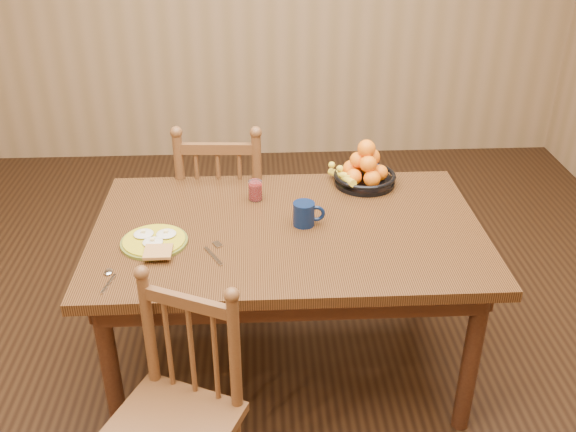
{
  "coord_description": "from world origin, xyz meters",
  "views": [
    {
      "loc": [
        -0.12,
        -2.29,
        2.07
      ],
      "look_at": [
        0.0,
        0.0,
        0.8
      ],
      "focal_mm": 40.0,
      "sensor_mm": 36.0,
      "label": 1
    }
  ],
  "objects_px": {
    "dining_table": "(288,244)",
    "breakfast_plate": "(154,241)",
    "chair_near": "(176,417)",
    "fruit_bowl": "(364,171)",
    "coffee_mug": "(305,214)",
    "chair_far": "(224,213)"
  },
  "relations": [
    {
      "from": "dining_table",
      "to": "breakfast_plate",
      "type": "relative_size",
      "value": 5.57
    },
    {
      "from": "chair_near",
      "to": "coffee_mug",
      "type": "xyz_separation_m",
      "value": [
        0.49,
        0.73,
        0.37
      ]
    },
    {
      "from": "breakfast_plate",
      "to": "fruit_bowl",
      "type": "relative_size",
      "value": 0.89
    },
    {
      "from": "dining_table",
      "to": "chair_near",
      "type": "xyz_separation_m",
      "value": [
        -0.42,
        -0.71,
        -0.23
      ]
    },
    {
      "from": "chair_far",
      "to": "dining_table",
      "type": "bearing_deg",
      "value": 118.85
    },
    {
      "from": "chair_far",
      "to": "chair_near",
      "type": "height_order",
      "value": "chair_far"
    },
    {
      "from": "dining_table",
      "to": "chair_near",
      "type": "height_order",
      "value": "chair_near"
    },
    {
      "from": "coffee_mug",
      "to": "dining_table",
      "type": "bearing_deg",
      "value": -168.14
    },
    {
      "from": "dining_table",
      "to": "breakfast_plate",
      "type": "distance_m",
      "value": 0.55
    },
    {
      "from": "coffee_mug",
      "to": "fruit_bowl",
      "type": "xyz_separation_m",
      "value": [
        0.3,
        0.37,
        0.01
      ]
    },
    {
      "from": "chair_near",
      "to": "fruit_bowl",
      "type": "xyz_separation_m",
      "value": [
        0.79,
        1.09,
        0.38
      ]
    },
    {
      "from": "dining_table",
      "to": "breakfast_plate",
      "type": "bearing_deg",
      "value": -168.38
    },
    {
      "from": "chair_near",
      "to": "coffee_mug",
      "type": "bearing_deg",
      "value": 80.96
    },
    {
      "from": "dining_table",
      "to": "coffee_mug",
      "type": "height_order",
      "value": "coffee_mug"
    },
    {
      "from": "coffee_mug",
      "to": "breakfast_plate",
      "type": "bearing_deg",
      "value": -168.35
    },
    {
      "from": "chair_far",
      "to": "chair_near",
      "type": "distance_m",
      "value": 1.34
    },
    {
      "from": "fruit_bowl",
      "to": "coffee_mug",
      "type": "bearing_deg",
      "value": -129.43
    },
    {
      "from": "breakfast_plate",
      "to": "chair_far",
      "type": "bearing_deg",
      "value": 72.27
    },
    {
      "from": "dining_table",
      "to": "fruit_bowl",
      "type": "height_order",
      "value": "fruit_bowl"
    },
    {
      "from": "chair_near",
      "to": "coffee_mug",
      "type": "distance_m",
      "value": 0.95
    },
    {
      "from": "chair_far",
      "to": "fruit_bowl",
      "type": "distance_m",
      "value": 0.79
    },
    {
      "from": "chair_far",
      "to": "breakfast_plate",
      "type": "bearing_deg",
      "value": 75.66
    }
  ]
}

